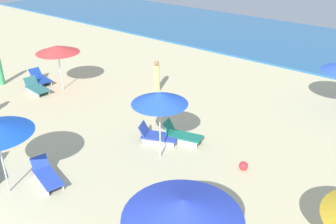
# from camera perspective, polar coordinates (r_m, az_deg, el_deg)

# --- Properties ---
(ocean) EXTENTS (60.00, 11.09, 0.12)m
(ocean) POSITION_cam_1_polar(r_m,az_deg,el_deg) (28.25, 19.14, 10.08)
(ocean) COLOR #2B659A
(ocean) RESTS_ON ground_plane
(lounge_chair_0_0) EXTENTS (1.57, 0.90, 0.67)m
(lounge_chair_0_0) POSITION_cam_1_polar(r_m,az_deg,el_deg) (12.68, -18.15, -9.29)
(lounge_chair_0_0) COLOR silver
(lounge_chair_0_0) RESTS_ON ground_plane
(umbrella_1) EXTENTS (2.11, 2.11, 2.30)m
(umbrella_1) POSITION_cam_1_polar(r_m,az_deg,el_deg) (18.91, -16.63, 9.26)
(umbrella_1) COLOR silver
(umbrella_1) RESTS_ON ground_plane
(lounge_chair_1_0) EXTENTS (1.53, 0.80, 0.68)m
(lounge_chair_1_0) POSITION_cam_1_polar(r_m,az_deg,el_deg) (20.66, -19.06, 4.87)
(lounge_chair_1_0) COLOR silver
(lounge_chair_1_0) RESTS_ON ground_plane
(lounge_chair_1_1) EXTENTS (1.51, 0.79, 0.68)m
(lounge_chair_1_1) POSITION_cam_1_polar(r_m,az_deg,el_deg) (19.56, -19.57, 3.52)
(lounge_chair_1_1) COLOR silver
(lounge_chair_1_1) RESTS_ON ground_plane
(umbrella_2) EXTENTS (2.46, 2.46, 2.70)m
(umbrella_2) POSITION_cam_1_polar(r_m,az_deg,el_deg) (7.48, 2.30, -14.63)
(umbrella_2) COLOR silver
(umbrella_2) RESTS_ON ground_plane
(umbrella_3) EXTENTS (1.92, 1.92, 2.55)m
(umbrella_3) POSITION_cam_1_polar(r_m,az_deg,el_deg) (12.27, -1.30, 2.18)
(umbrella_3) COLOR silver
(umbrella_3) RESTS_ON ground_plane
(lounge_chair_3_0) EXTENTS (1.59, 1.18, 0.70)m
(lounge_chair_3_0) POSITION_cam_1_polar(r_m,az_deg,el_deg) (14.17, -1.66, -3.70)
(lounge_chair_3_0) COLOR silver
(lounge_chair_3_0) RESTS_ON ground_plane
(lounge_chair_3_1) EXTENTS (1.56, 0.93, 0.78)m
(lounge_chair_3_1) POSITION_cam_1_polar(r_m,az_deg,el_deg) (14.19, 2.09, -3.59)
(lounge_chair_3_1) COLOR silver
(lounge_chair_3_1) RESTS_ON ground_plane
(beachgoer_1) EXTENTS (0.35, 0.35, 1.60)m
(beachgoer_1) POSITION_cam_1_polar(r_m,az_deg,el_deg) (21.13, -24.46, 5.84)
(beachgoer_1) COLOR #3FA268
(beachgoer_1) RESTS_ON ground_plane
(beachgoer_2) EXTENTS (0.41, 0.41, 1.57)m
(beachgoer_2) POSITION_cam_1_polar(r_m,az_deg,el_deg) (18.42, -1.74, 5.42)
(beachgoer_2) COLOR #E9EB79
(beachgoer_2) RESTS_ON ground_plane
(beach_ball_2) EXTENTS (0.32, 0.32, 0.32)m
(beach_ball_2) POSITION_cam_1_polar(r_m,az_deg,el_deg) (12.92, 11.53, -8.13)
(beach_ball_2) COLOR red
(beach_ball_2) RESTS_ON ground_plane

